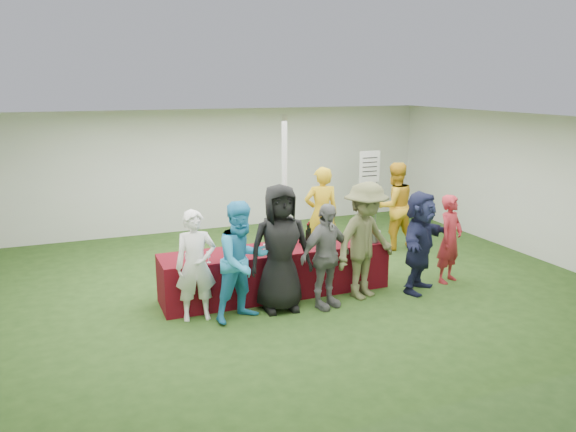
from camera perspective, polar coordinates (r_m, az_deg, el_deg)
name	(u,v)px	position (r m, az deg, el deg)	size (l,w,h in m)	color
ground	(283,283)	(9.41, -0.53, -6.87)	(60.00, 60.00, 0.00)	#284719
tent	(284,189)	(10.31, -0.36, 2.72)	(10.00, 10.00, 10.00)	white
serving_table	(276,271)	(8.85, -1.21, -5.63)	(3.60, 0.80, 0.75)	#5F070D
wine_bottles	(310,235)	(9.06, 2.26, -1.91)	(0.66, 0.17, 0.32)	black
wine_glasses	(251,249)	(8.33, -3.76, -3.38)	(2.81, 0.17, 0.16)	silver
water_bottle	(278,240)	(8.80, -1.05, -2.48)	(0.07, 0.07, 0.23)	silver
bar_towel	(363,237)	(9.41, 7.61, -2.10)	(0.25, 0.18, 0.03)	white
dump_bucket	(373,236)	(9.18, 8.63, -2.04)	(0.24, 0.24, 0.18)	slate
wine_list_sign	(369,173)	(12.57, 8.26, 4.37)	(0.50, 0.03, 1.80)	slate
staff_pourer	(321,214)	(10.40, 3.40, 0.19)	(0.65, 0.42, 1.77)	gold
staff_back	(394,206)	(11.33, 10.73, 1.00)	(0.85, 0.66, 1.74)	gold
customer_0	(196,266)	(7.92, -9.34, -5.00)	(0.57, 0.38, 1.57)	white
customer_1	(242,261)	(7.82, -4.65, -4.60)	(0.83, 0.65, 1.70)	#2A93CD
customer_2	(280,248)	(8.10, -0.79, -3.29)	(0.92, 0.60, 1.87)	black
customer_3	(325,256)	(8.24, 3.83, -4.11)	(0.92, 0.38, 1.58)	slate
customer_4	(365,241)	(8.65, 7.85, -2.51)	(1.18, 0.68, 1.82)	brown
customer_5	(420,242)	(9.10, 13.26, -2.56)	(1.51, 0.48, 1.63)	#1B1E3E
customer_6	(450,239)	(9.67, 16.13, -2.25)	(0.54, 0.35, 1.48)	#A3212B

